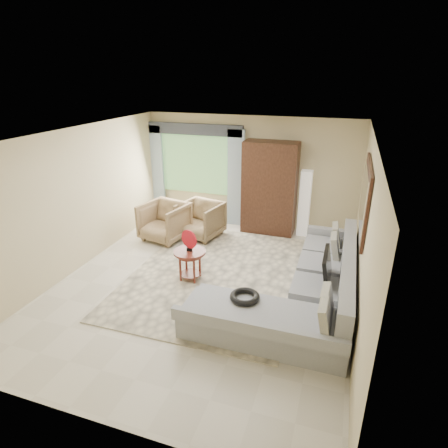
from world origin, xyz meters
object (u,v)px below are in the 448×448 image
(coffee_table, at_px, (190,265))
(armoire, at_px, (270,188))
(tv_screen, at_px, (327,267))
(armchair_left, at_px, (164,222))
(armchair_right, at_px, (200,220))
(sectional_sofa, at_px, (306,293))
(floor_lamp, at_px, (305,203))
(potted_plant, at_px, (163,213))

(coffee_table, height_order, armoire, armoire)
(armoire, bearing_deg, tv_screen, -61.53)
(armchair_left, relative_size, armchair_right, 1.04)
(sectional_sofa, relative_size, armchair_right, 3.89)
(tv_screen, bearing_deg, armoire, 118.47)
(armchair_left, bearing_deg, coffee_table, -37.39)
(sectional_sofa, xyz_separation_m, floor_lamp, (-0.43, 2.96, 0.47))
(armoire, bearing_deg, sectional_sofa, -66.94)
(armchair_left, distance_m, floor_lamp, 3.16)
(potted_plant, xyz_separation_m, armoire, (2.57, 0.31, 0.78))
(armchair_right, bearing_deg, potted_plant, 170.10)
(sectional_sofa, height_order, floor_lamp, floor_lamp)
(sectional_sofa, distance_m, armchair_right, 3.35)
(potted_plant, distance_m, armoire, 2.70)
(sectional_sofa, bearing_deg, potted_plant, 145.77)
(tv_screen, bearing_deg, coffee_table, 176.91)
(tv_screen, xyz_separation_m, coffee_table, (-2.35, 0.13, -0.42))
(tv_screen, xyz_separation_m, potted_plant, (-4.07, 2.46, -0.45))
(armchair_left, xyz_separation_m, floor_lamp, (2.89, 1.25, 0.33))
(floor_lamp, bearing_deg, tv_screen, -76.09)
(armchair_right, bearing_deg, armchair_left, -138.49)
(coffee_table, height_order, potted_plant, coffee_table)
(tv_screen, xyz_separation_m, armoire, (-1.50, 2.77, 0.33))
(coffee_table, bearing_deg, tv_screen, -3.09)
(armchair_right, bearing_deg, sectional_sofa, -25.87)
(sectional_sofa, xyz_separation_m, tv_screen, (0.27, 0.13, 0.44))
(tv_screen, xyz_separation_m, armchair_right, (-2.88, 1.96, -0.32))
(potted_plant, relative_size, floor_lamp, 0.35)
(armchair_left, relative_size, potted_plant, 1.74)
(armchair_left, distance_m, armoire, 2.48)
(sectional_sofa, distance_m, tv_screen, 0.53)
(tv_screen, bearing_deg, armchair_left, 156.26)
(tv_screen, bearing_deg, potted_plant, 148.88)
(sectional_sofa, height_order, tv_screen, tv_screen)
(sectional_sofa, xyz_separation_m, armchair_left, (-3.32, 1.71, 0.14))
(sectional_sofa, relative_size, floor_lamp, 2.31)
(armoire, height_order, floor_lamp, armoire)
(coffee_table, xyz_separation_m, floor_lamp, (1.65, 2.70, 0.45))
(armchair_left, height_order, floor_lamp, floor_lamp)
(tv_screen, height_order, armchair_right, tv_screen)
(armchair_right, xyz_separation_m, floor_lamp, (2.18, 0.86, 0.35))
(sectional_sofa, distance_m, coffee_table, 2.10)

